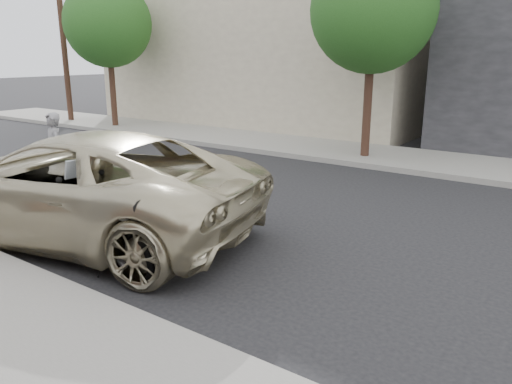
# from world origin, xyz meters

# --- Properties ---
(ground) EXTENTS (120.00, 120.00, 0.00)m
(ground) POSITION_xyz_m (0.00, 0.00, 0.00)
(ground) COLOR black
(ground) RESTS_ON ground
(far_sidewalk) EXTENTS (44.00, 3.00, 0.15)m
(far_sidewalk) POSITION_xyz_m (0.00, -6.50, 0.07)
(far_sidewalk) COLOR gray
(far_sidewalk) RESTS_ON ground
(far_building_cream) EXTENTS (14.00, 11.00, 8.00)m
(far_building_cream) POSITION_xyz_m (9.00, -13.50, 4.00)
(far_building_cream) COLOR #A99D87
(far_building_cream) RESTS_ON ground
(street_tree_mid) EXTENTS (3.40, 3.40, 5.70)m
(street_tree_mid) POSITION_xyz_m (2.00, -6.00, 4.14)
(street_tree_mid) COLOR #3A241A
(street_tree_mid) RESTS_ON far_sidewalk
(street_tree_right) EXTENTS (3.40, 3.40, 5.70)m
(street_tree_right) POSITION_xyz_m (13.00, -6.00, 4.14)
(street_tree_right) COLOR #3A241A
(street_tree_right) RESTS_ON far_sidewalk
(utility_pole) EXTENTS (0.24, 0.24, 6.70)m
(utility_pole) POSITION_xyz_m (16.00, -6.00, 3.50)
(utility_pole) COLOR #3A241A
(utility_pole) RESTS_ON far_sidewalk
(motorcycle) EXTENTS (2.40, 0.81, 1.53)m
(motorcycle) POSITION_xyz_m (1.84, 3.24, 0.66)
(motorcycle) COLOR black
(motorcycle) RESTS_ON ground
(minivan) EXTENTS (6.84, 4.18, 1.77)m
(minivan) POSITION_xyz_m (3.50, 2.60, 0.89)
(minivan) COLOR #BFB594
(minivan) RESTS_ON ground
(pedestrian) EXTENTS (0.74, 0.62, 1.75)m
(pedestrian) POSITION_xyz_m (6.50, 1.03, 0.87)
(pedestrian) COLOR gray
(pedestrian) RESTS_ON ground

